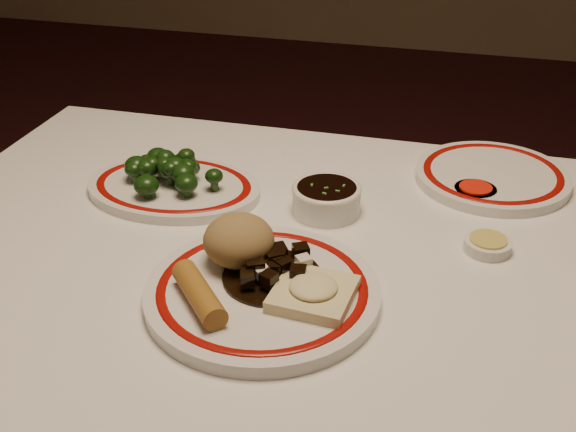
{
  "coord_description": "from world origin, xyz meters",
  "views": [
    {
      "loc": [
        0.17,
        -0.74,
        1.28
      ],
      "look_at": [
        -0.04,
        0.05,
        0.8
      ],
      "focal_mm": 45.0,
      "sensor_mm": 36.0,
      "label": 1
    }
  ],
  "objects_px": {
    "stirfry_heap": "(273,269)",
    "soy_bowl": "(326,200)",
    "spring_roll": "(199,294)",
    "broccoli_pile": "(169,168)",
    "dining_table": "(308,331)",
    "main_plate": "(262,292)",
    "broccoli_plate": "(174,188)",
    "fried_wonton": "(313,292)",
    "rice_mound": "(239,240)"
  },
  "relations": [
    {
      "from": "stirfry_heap",
      "to": "soy_bowl",
      "type": "xyz_separation_m",
      "value": [
        0.02,
        0.2,
        -0.01
      ]
    },
    {
      "from": "spring_roll",
      "to": "broccoli_pile",
      "type": "bearing_deg",
      "value": 78.32
    },
    {
      "from": "dining_table",
      "to": "main_plate",
      "type": "bearing_deg",
      "value": -123.23
    },
    {
      "from": "broccoli_plate",
      "to": "broccoli_pile",
      "type": "height_order",
      "value": "broccoli_pile"
    },
    {
      "from": "fried_wonton",
      "to": "stirfry_heap",
      "type": "bearing_deg",
      "value": 151.32
    },
    {
      "from": "rice_mound",
      "to": "broccoli_pile",
      "type": "height_order",
      "value": "rice_mound"
    },
    {
      "from": "dining_table",
      "to": "rice_mound",
      "type": "xyz_separation_m",
      "value": [
        -0.09,
        -0.02,
        0.14
      ]
    },
    {
      "from": "fried_wonton",
      "to": "stirfry_heap",
      "type": "xyz_separation_m",
      "value": [
        -0.06,
        0.03,
        0.0
      ]
    },
    {
      "from": "broccoli_plate",
      "to": "soy_bowl",
      "type": "height_order",
      "value": "soy_bowl"
    },
    {
      "from": "main_plate",
      "to": "stirfry_heap",
      "type": "bearing_deg",
      "value": 76.67
    },
    {
      "from": "broccoli_pile",
      "to": "stirfry_heap",
      "type": "bearing_deg",
      "value": -42.64
    },
    {
      "from": "rice_mound",
      "to": "broccoli_pile",
      "type": "bearing_deg",
      "value": 133.1
    },
    {
      "from": "broccoli_plate",
      "to": "soy_bowl",
      "type": "distance_m",
      "value": 0.24
    },
    {
      "from": "fried_wonton",
      "to": "stirfry_heap",
      "type": "height_order",
      "value": "stirfry_heap"
    },
    {
      "from": "fried_wonton",
      "to": "rice_mound",
      "type": "bearing_deg",
      "value": 154.38
    },
    {
      "from": "spring_roll",
      "to": "soy_bowl",
      "type": "bearing_deg",
      "value": 31.58
    },
    {
      "from": "spring_roll",
      "to": "broccoli_plate",
      "type": "xyz_separation_m",
      "value": [
        -0.15,
        0.28,
        -0.02
      ]
    },
    {
      "from": "stirfry_heap",
      "to": "spring_roll",
      "type": "bearing_deg",
      "value": -130.76
    },
    {
      "from": "dining_table",
      "to": "broccoli_pile",
      "type": "distance_m",
      "value": 0.34
    },
    {
      "from": "spring_roll",
      "to": "fried_wonton",
      "type": "height_order",
      "value": "spring_roll"
    },
    {
      "from": "fried_wonton",
      "to": "broccoli_pile",
      "type": "distance_m",
      "value": 0.37
    },
    {
      "from": "main_plate",
      "to": "fried_wonton",
      "type": "bearing_deg",
      "value": -6.27
    },
    {
      "from": "rice_mound",
      "to": "fried_wonton",
      "type": "relative_size",
      "value": 0.91
    },
    {
      "from": "fried_wonton",
      "to": "soy_bowl",
      "type": "distance_m",
      "value": 0.24
    },
    {
      "from": "main_plate",
      "to": "rice_mound",
      "type": "relative_size",
      "value": 3.59
    },
    {
      "from": "dining_table",
      "to": "stirfry_heap",
      "type": "height_order",
      "value": "stirfry_heap"
    },
    {
      "from": "dining_table",
      "to": "broccoli_plate",
      "type": "relative_size",
      "value": 4.37
    },
    {
      "from": "main_plate",
      "to": "broccoli_plate",
      "type": "bearing_deg",
      "value": 132.86
    },
    {
      "from": "dining_table",
      "to": "main_plate",
      "type": "distance_m",
      "value": 0.13
    },
    {
      "from": "main_plate",
      "to": "rice_mound",
      "type": "distance_m",
      "value": 0.07
    },
    {
      "from": "dining_table",
      "to": "main_plate",
      "type": "height_order",
      "value": "main_plate"
    },
    {
      "from": "rice_mound",
      "to": "spring_roll",
      "type": "relative_size",
      "value": 0.82
    },
    {
      "from": "dining_table",
      "to": "soy_bowl",
      "type": "height_order",
      "value": "soy_bowl"
    },
    {
      "from": "main_plate",
      "to": "broccoli_plate",
      "type": "relative_size",
      "value": 1.17
    },
    {
      "from": "main_plate",
      "to": "soy_bowl",
      "type": "bearing_deg",
      "value": 82.83
    },
    {
      "from": "main_plate",
      "to": "spring_roll",
      "type": "height_order",
      "value": "spring_roll"
    },
    {
      "from": "dining_table",
      "to": "main_plate",
      "type": "xyz_separation_m",
      "value": [
        -0.04,
        -0.07,
        0.1
      ]
    },
    {
      "from": "spring_roll",
      "to": "dining_table",
      "type": "bearing_deg",
      "value": 7.81
    },
    {
      "from": "rice_mound",
      "to": "stirfry_heap",
      "type": "height_order",
      "value": "rice_mound"
    },
    {
      "from": "broccoli_pile",
      "to": "soy_bowl",
      "type": "height_order",
      "value": "broccoli_pile"
    },
    {
      "from": "rice_mound",
      "to": "broccoli_plate",
      "type": "xyz_separation_m",
      "value": [
        -0.17,
        0.18,
        -0.04
      ]
    },
    {
      "from": "broccoli_plate",
      "to": "dining_table",
      "type": "bearing_deg",
      "value": -32.6
    },
    {
      "from": "spring_roll",
      "to": "stirfry_heap",
      "type": "relative_size",
      "value": 0.89
    },
    {
      "from": "fried_wonton",
      "to": "broccoli_plate",
      "type": "bearing_deg",
      "value": 139.6
    },
    {
      "from": "broccoli_plate",
      "to": "fried_wonton",
      "type": "bearing_deg",
      "value": -40.4
    },
    {
      "from": "spring_roll",
      "to": "broccoli_pile",
      "type": "distance_m",
      "value": 0.32
    },
    {
      "from": "main_plate",
      "to": "broccoli_plate",
      "type": "height_order",
      "value": "main_plate"
    },
    {
      "from": "broccoli_plate",
      "to": "soy_bowl",
      "type": "relative_size",
      "value": 2.74
    },
    {
      "from": "broccoli_plate",
      "to": "rice_mound",
      "type": "bearing_deg",
      "value": -47.49
    },
    {
      "from": "main_plate",
      "to": "stirfry_heap",
      "type": "height_order",
      "value": "stirfry_heap"
    }
  ]
}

